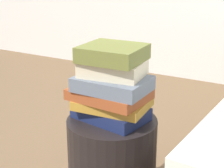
{
  "coord_description": "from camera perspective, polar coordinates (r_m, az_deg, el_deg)",
  "views": [
    {
      "loc": [
        0.64,
        -1.13,
        1.02
      ],
      "look_at": [
        0.0,
        0.0,
        0.58
      ],
      "focal_mm": 58.14,
      "sensor_mm": 36.0,
      "label": 1
    }
  ],
  "objects": [
    {
      "name": "book_slate",
      "position": [
        1.36,
        0.11,
        0.04
      ],
      "size": [
        0.27,
        0.2,
        0.05
      ],
      "primitive_type": "cube",
      "rotation": [
        0.0,
        0.0,
        -0.01
      ],
      "color": "slate",
      "rests_on": "book_rust"
    },
    {
      "name": "side_table",
      "position": [
        1.53,
        0.0,
        -13.01
      ],
      "size": [
        0.36,
        0.36,
        0.43
      ],
      "primitive_type": "cylinder",
      "color": "black",
      "rests_on": "ground_plane"
    },
    {
      "name": "book_olive",
      "position": [
        1.34,
        0.31,
        4.85
      ],
      "size": [
        0.23,
        0.21,
        0.06
      ],
      "primitive_type": "cube",
      "rotation": [
        0.0,
        0.0,
        0.04
      ],
      "color": "olive",
      "rests_on": "book_cream"
    },
    {
      "name": "book_ochre",
      "position": [
        1.4,
        0.1,
        -3.06
      ],
      "size": [
        0.28,
        0.22,
        0.04
      ],
      "primitive_type": "cube",
      "rotation": [
        0.0,
        0.0,
        0.08
      ],
      "color": "#B7842D",
      "rests_on": "book_navy"
    },
    {
      "name": "book_cream",
      "position": [
        1.36,
        0.18,
        2.47
      ],
      "size": [
        0.25,
        0.19,
        0.06
      ],
      "primitive_type": "cube",
      "rotation": [
        0.0,
        0.0,
        0.12
      ],
      "color": "beige",
      "rests_on": "book_slate"
    },
    {
      "name": "book_rust",
      "position": [
        1.39,
        -0.35,
        -1.55
      ],
      "size": [
        0.3,
        0.22,
        0.04
      ],
      "primitive_type": "cube",
      "rotation": [
        0.0,
        0.0,
        -0.07
      ],
      "color": "#994723",
      "rests_on": "book_ochre"
    },
    {
      "name": "book_navy",
      "position": [
        1.42,
        -0.19,
        -4.56
      ],
      "size": [
        0.3,
        0.22,
        0.05
      ],
      "primitive_type": "cube",
      "rotation": [
        0.0,
        0.0,
        -0.16
      ],
      "color": "#19234C",
      "rests_on": "side_table"
    }
  ]
}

